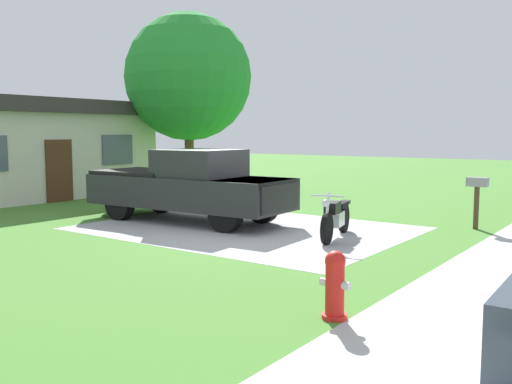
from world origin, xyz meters
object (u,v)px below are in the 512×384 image
(motorcycle, at_px, (336,217))
(mailbox, at_px, (477,189))
(pickup_truck, at_px, (187,185))
(neighbor_house, at_px, (17,148))
(shade_tree, at_px, (188,77))
(fire_hydrant, at_px, (335,286))

(motorcycle, xyz_separation_m, mailbox, (3.04, -2.20, 0.51))
(motorcycle, distance_m, pickup_truck, 4.35)
(motorcycle, relative_size, mailbox, 1.72)
(pickup_truck, xyz_separation_m, mailbox, (3.23, -6.52, 0.03))
(mailbox, height_order, neighbor_house, neighbor_house)
(motorcycle, bearing_deg, pickup_truck, 92.49)
(motorcycle, distance_m, shade_tree, 11.40)
(mailbox, relative_size, neighbor_house, 0.13)
(pickup_truck, relative_size, fire_hydrant, 6.59)
(fire_hydrant, xyz_separation_m, shade_tree, (10.11, 11.87, 4.04))
(neighbor_house, bearing_deg, fire_hydrant, -108.19)
(mailbox, bearing_deg, neighbor_house, 99.94)
(pickup_truck, height_order, neighbor_house, neighbor_house)
(shade_tree, height_order, neighbor_house, shade_tree)
(motorcycle, height_order, fire_hydrant, motorcycle)
(mailbox, height_order, shade_tree, shade_tree)
(mailbox, bearing_deg, pickup_truck, 116.36)
(motorcycle, bearing_deg, neighbor_house, 88.52)
(motorcycle, bearing_deg, shade_tree, 60.49)
(fire_hydrant, bearing_deg, shade_tree, 49.58)
(fire_hydrant, height_order, neighbor_house, neighbor_house)
(fire_hydrant, bearing_deg, motorcycle, 27.98)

